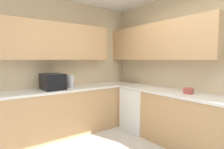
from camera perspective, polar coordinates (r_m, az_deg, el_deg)
The scene contains 7 objects.
room_shell at distance 3.09m, azimuth 1.98°, elevation 12.36°, with size 4.25×3.62×2.71m.
counter_run_left at distance 3.73m, azimuth -14.98°, elevation -11.06°, with size 0.65×3.23×0.91m.
counter_run_back at distance 3.22m, azimuth 26.13°, elevation -13.95°, with size 3.34×0.65×0.91m.
dishwasher at distance 3.94m, azimuth 8.60°, elevation -10.43°, with size 0.60×0.60×0.86m, color white.
microwave at distance 3.55m, azimuth -17.99°, elevation -2.08°, with size 0.48×0.36×0.29m, color black.
kettle at distance 3.66m, azimuth -12.71°, elevation -2.12°, with size 0.13×0.13×0.25m, color #B7B7BC.
bowl at distance 3.21m, azimuth 22.67°, elevation -4.71°, with size 0.16×0.16×0.09m, color #B74C42.
Camera 1 is at (1.60, -1.28, 1.46)m, focal length 29.36 mm.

